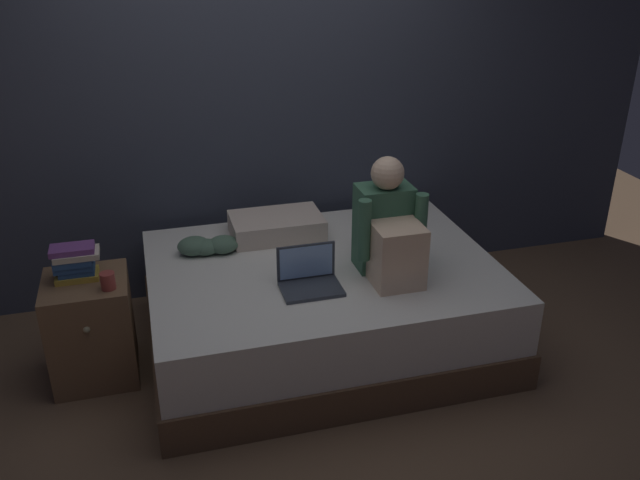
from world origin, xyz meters
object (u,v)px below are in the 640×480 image
(bed, at_px, (323,305))
(book_stack, at_px, (75,262))
(mug, at_px, (108,281))
(nightstand, at_px, (92,329))
(clothes_pile, at_px, (207,246))
(person_sitting, at_px, (389,232))
(pillow, at_px, (277,226))
(laptop, at_px, (309,278))

(bed, bearing_deg, book_stack, 176.82)
(bed, relative_size, mug, 22.22)
(bed, relative_size, nightstand, 3.37)
(bed, xyz_separation_m, clothes_pile, (-0.62, 0.31, 0.32))
(bed, height_order, book_stack, book_stack)
(bed, bearing_deg, person_sitting, -31.90)
(nightstand, xyz_separation_m, pillow, (1.13, 0.42, 0.30))
(nightstand, distance_m, laptop, 1.23)
(nightstand, relative_size, pillow, 1.06)
(book_stack, height_order, clothes_pile, book_stack)
(nightstand, bearing_deg, book_stack, 128.40)
(laptop, bearing_deg, person_sitting, 5.42)
(person_sitting, height_order, clothes_pile, person_sitting)
(nightstand, height_order, book_stack, book_stack)
(nightstand, relative_size, mug, 6.60)
(laptop, distance_m, clothes_pile, 0.73)
(bed, distance_m, laptop, 0.43)
(pillow, height_order, book_stack, book_stack)
(bed, bearing_deg, nightstand, 178.48)
(person_sitting, xyz_separation_m, mug, (-1.49, 0.11, -0.15))
(laptop, height_order, clothes_pile, laptop)
(nightstand, xyz_separation_m, clothes_pile, (0.68, 0.28, 0.29))
(pillow, bearing_deg, laptop, -87.57)
(mug, bearing_deg, person_sitting, -4.32)
(person_sitting, bearing_deg, book_stack, 170.65)
(bed, distance_m, nightstand, 1.30)
(person_sitting, distance_m, pillow, 0.83)
(person_sitting, relative_size, clothes_pile, 1.84)
(laptop, bearing_deg, book_stack, 165.14)
(nightstand, height_order, pillow, pillow)
(nightstand, relative_size, laptop, 1.86)
(bed, height_order, laptop, laptop)
(book_stack, relative_size, clothes_pile, 0.69)
(pillow, distance_m, book_stack, 1.22)
(person_sitting, relative_size, book_stack, 2.68)
(pillow, bearing_deg, book_stack, -162.02)
(laptop, bearing_deg, clothes_pile, 130.85)
(book_stack, bearing_deg, laptop, -14.86)
(mug, bearing_deg, book_stack, 135.35)
(nightstand, bearing_deg, pillow, 20.22)
(bed, distance_m, mug, 1.23)
(bed, relative_size, person_sitting, 3.05)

